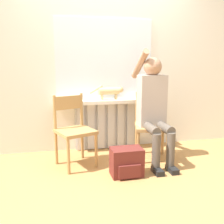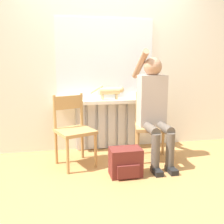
{
  "view_description": "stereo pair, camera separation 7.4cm",
  "coord_description": "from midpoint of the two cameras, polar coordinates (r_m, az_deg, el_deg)",
  "views": [
    {
      "loc": [
        -0.74,
        -2.48,
        1.27
      ],
      "look_at": [
        0.0,
        0.74,
        0.62
      ],
      "focal_mm": 42.0,
      "sensor_mm": 36.0,
      "label": 1
    },
    {
      "loc": [
        -0.67,
        -2.5,
        1.27
      ],
      "look_at": [
        0.0,
        0.74,
        0.62
      ],
      "focal_mm": 42.0,
      "sensor_mm": 36.0,
      "label": 2
    }
  ],
  "objects": [
    {
      "name": "ground_plane",
      "position": [
        2.88,
        2.66,
        -15.06
      ],
      "size": [
        12.0,
        12.0,
        0.0
      ],
      "primitive_type": "plane",
      "color": "#B27F47"
    },
    {
      "name": "person",
      "position": [
        3.29,
        8.49,
        1.67
      ],
      "size": [
        0.36,
        0.95,
        1.41
      ],
      "color": "brown",
      "rests_on": "ground_plane"
    },
    {
      "name": "windowsill",
      "position": [
        3.69,
        -1.81,
        2.32
      ],
      "size": [
        1.43,
        0.22,
        0.05
      ],
      "color": "white",
      "rests_on": "radiator"
    },
    {
      "name": "window_glass",
      "position": [
        3.75,
        -2.19,
        11.4
      ],
      "size": [
        1.37,
        0.01,
        1.12
      ],
      "color": "white",
      "rests_on": "windowsill"
    },
    {
      "name": "radiator",
      "position": [
        3.82,
        -1.96,
        -2.97
      ],
      "size": [
        0.88,
        0.08,
        0.68
      ],
      "color": "silver",
      "rests_on": "ground_plane"
    },
    {
      "name": "wall_with_window",
      "position": [
        3.79,
        -2.3,
        12.3
      ],
      "size": [
        7.0,
        0.06,
        2.7
      ],
      "color": "white",
      "rests_on": "ground_plane"
    },
    {
      "name": "backpack",
      "position": [
        2.98,
        2.49,
        -10.86
      ],
      "size": [
        0.35,
        0.26,
        0.32
      ],
      "color": "maroon",
      "rests_on": "ground_plane"
    },
    {
      "name": "cat",
      "position": [
        3.69,
        -0.94,
        4.59
      ],
      "size": [
        0.49,
        0.1,
        0.21
      ],
      "color": "#DBB77A",
      "rests_on": "windowsill"
    },
    {
      "name": "chair_left",
      "position": [
        3.22,
        -8.95,
        -3.7
      ],
      "size": [
        0.53,
        0.53,
        0.87
      ],
      "rotation": [
        0.0,
        0.0,
        0.36
      ],
      "color": "#B2844C",
      "rests_on": "ground_plane"
    },
    {
      "name": "chair_right",
      "position": [
        3.44,
        7.92,
        -2.74
      ],
      "size": [
        0.5,
        0.5,
        0.87
      ],
      "rotation": [
        0.0,
        0.0,
        -0.25
      ],
      "color": "#B2844C",
      "rests_on": "ground_plane"
    }
  ]
}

